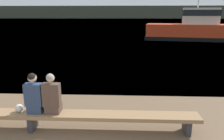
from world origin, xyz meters
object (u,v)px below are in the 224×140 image
Objects in this scene: bench_main at (32,115)px; person_left at (34,96)px; person_right at (52,96)px; shopping_bag at (19,108)px; tugboat_red at (195,30)px.

person_left is (0.10, 0.00, 0.53)m from bench_main.
shopping_bag is at bearing 178.85° from person_right.
tugboat_red is (9.90, 20.18, 0.21)m from person_right.
bench_main is at bearing -3.62° from shopping_bag.
person_right is at bearing 0.11° from person_left.
person_left is 22.68m from tugboat_red.
tugboat_red is at bearing 63.87° from person_right.
tugboat_red reaches higher than person_left.
bench_main is at bearing 163.10° from tugboat_red.
person_right reaches higher than shopping_bag.
tugboat_red is at bearing 62.65° from bench_main.
person_left is at bearing -179.89° from person_right.
person_right is 0.93m from shopping_bag.
bench_main is 0.75× the size of tugboat_red.
bench_main is 8.10× the size of person_right.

